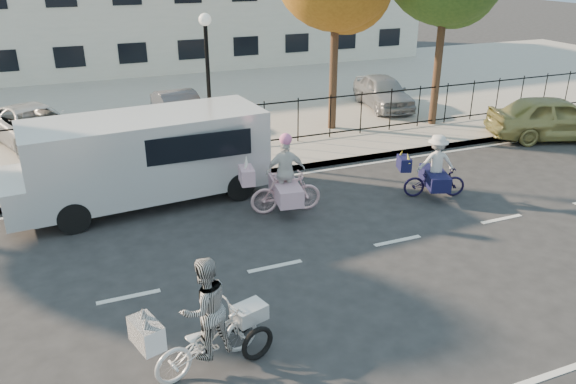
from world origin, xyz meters
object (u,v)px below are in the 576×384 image
lamppost (207,61)px  lot_car_c (180,111)px  pedestrian (62,154)px  bull_bike (434,172)px  white_van (143,156)px  lot_car_d (383,92)px  zebra_trike (207,326)px  gold_sedan (555,118)px  unicorn_bike (284,184)px  lot_car_b (35,126)px

lamppost → lot_car_c: lamppost is taller
lamppost → pedestrian: bearing=-173.6°
lamppost → bull_bike: size_ratio=2.27×
white_van → lot_car_d: size_ratio=1.72×
lamppost → pedestrian: size_ratio=2.67×
lot_car_d → white_van: bearing=-142.3°
zebra_trike → gold_sedan: (14.24, 6.95, 0.02)m
lot_car_d → lamppost: bearing=-148.8°
gold_sedan → pedestrian: 16.12m
lamppost → white_van: size_ratio=0.65×
unicorn_bike → lot_car_d: size_ratio=0.54×
unicorn_bike → white_van: 3.71m
unicorn_bike → lot_car_b: bearing=45.5°
zebra_trike → pedestrian: (-1.77, 8.77, 0.22)m
unicorn_bike → lot_car_b: size_ratio=0.45×
zebra_trike → pedestrian: zebra_trike is taller
bull_bike → lot_car_b: bearing=69.2°
lot_car_c → unicorn_bike: bearing=-86.1°
zebra_trike → pedestrian: bearing=-5.0°
lamppost → lot_car_c: bearing=93.9°
pedestrian → unicorn_bike: bearing=126.8°
lot_car_d → pedestrian: bearing=-153.9°
zebra_trike → lot_car_d: (10.69, 12.50, 0.06)m
lamppost → gold_sedan: size_ratio=0.96×
white_van → gold_sedan: bearing=-4.4°
lot_car_c → lot_car_d: size_ratio=1.01×
lamppost → white_van: bearing=-135.1°
bull_bike → lot_car_c: bearing=49.9°
bull_bike → lot_car_c: bull_bike is taller
zebra_trike → lot_car_b: (-2.52, 12.56, 0.05)m
lamppost → white_van: (-2.41, -2.41, -1.84)m
white_van → lot_car_c: 6.28m
zebra_trike → white_van: white_van is taller
lamppost → zebra_trike: (-2.57, -9.25, -2.37)m
zebra_trike → white_van: bearing=-17.7°
unicorn_bike → lot_car_d: (7.44, 7.63, 0.04)m
lamppost → gold_sedan: (11.67, -2.30, -2.35)m
zebra_trike → unicorn_bike: (3.25, 4.88, 0.02)m
zebra_trike → lot_car_d: size_ratio=0.58×
pedestrian → lot_car_c: 5.70m
lot_car_d → gold_sedan: bearing=-48.0°
gold_sedan → lot_car_d: bearing=51.6°
pedestrian → lot_car_c: pedestrian is taller
zebra_trike → bull_bike: bearing=-75.9°
pedestrian → bull_bike: bearing=138.4°
zebra_trike → white_van: 6.87m
bull_bike → white_van: (-7.17, 2.54, 0.59)m
bull_bike → gold_sedan: 7.40m
bull_bike → zebra_trike: bearing=139.7°
lamppost → unicorn_bike: (0.69, -4.37, -2.34)m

